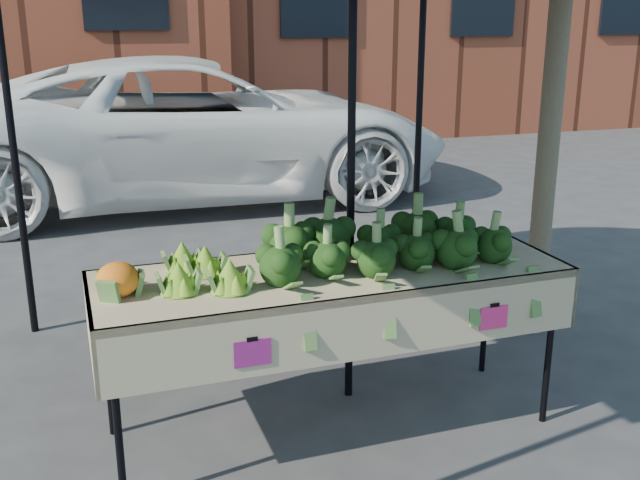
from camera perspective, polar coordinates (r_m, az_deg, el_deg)
The scene contains 7 objects.
ground at distance 4.33m, azimuth 1.40°, elevation -12.87°, with size 90.00×90.00×0.00m, color #323235.
table at distance 3.98m, azimuth 0.87°, elevation -8.40°, with size 2.42×0.87×0.90m.
canopy at distance 4.02m, azimuth -2.74°, elevation 5.65°, with size 3.16×3.16×2.74m, color black, non-canonical shape.
broccoli_heap at distance 3.88m, azimuth 4.65°, elevation 0.21°, with size 1.39×0.59×0.28m, color black.
romanesco_cluster at distance 3.67m, azimuth -9.18°, elevation -1.50°, with size 0.45×0.59×0.22m, color #86B72B.
cauliflower_pair at distance 3.56m, azimuth -15.10°, elevation -2.63°, with size 0.22×0.22×0.19m, color orange.
street_tree at distance 5.13m, azimuth 17.67°, elevation 15.29°, with size 2.11×2.11×4.15m, color #1E4C14, non-canonical shape.
Camera 1 is at (-1.23, -3.56, 2.15)m, focal length 42.21 mm.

